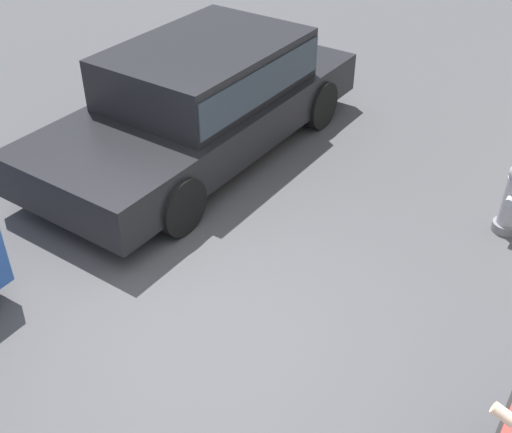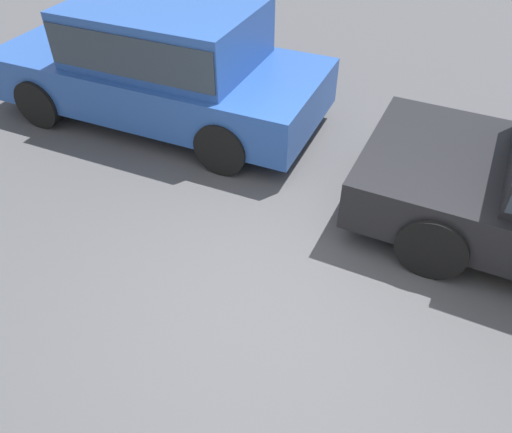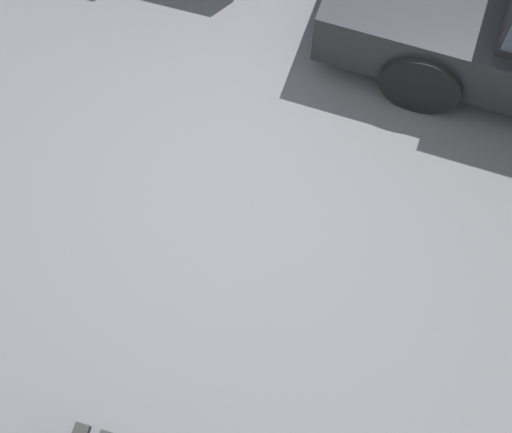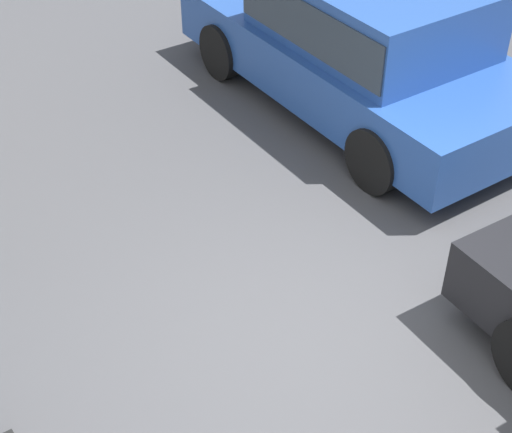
# 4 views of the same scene
# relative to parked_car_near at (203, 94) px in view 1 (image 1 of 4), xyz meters

# --- Properties ---
(ground_plane) EXTENTS (60.00, 60.00, 0.00)m
(ground_plane) POSITION_rel_parked_car_near_xyz_m (2.64, 1.83, -0.76)
(ground_plane) COLOR #424244
(parked_car_near) EXTENTS (4.71, 2.10, 1.37)m
(parked_car_near) POSITION_rel_parked_car_near_xyz_m (0.00, 0.00, 0.00)
(parked_car_near) COLOR black
(parked_car_near) RESTS_ON ground_plane
(fire_hydrant) EXTENTS (0.38, 0.26, 0.81)m
(fire_hydrant) POSITION_rel_parked_car_near_xyz_m (-0.29, 3.71, -0.36)
(fire_hydrant) COLOR slate
(fire_hydrant) RESTS_ON ground_plane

